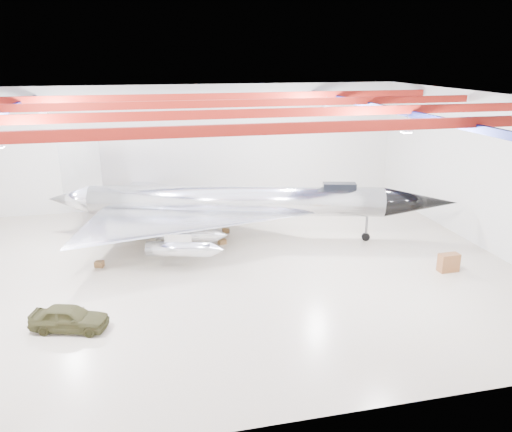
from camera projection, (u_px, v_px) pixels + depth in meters
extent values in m
plane|color=beige|center=(209.00, 269.00, 32.86)|extent=(40.00, 40.00, 0.00)
plane|color=silver|center=(184.00, 147.00, 45.06)|extent=(40.00, 0.00, 40.00)
plane|color=silver|center=(486.00, 172.00, 35.43)|extent=(0.00, 30.00, 30.00)
plane|color=#0A0F38|center=(203.00, 99.00, 29.46)|extent=(40.00, 40.00, 0.00)
cube|color=maroon|center=(231.00, 130.00, 21.30)|extent=(39.50, 0.25, 0.50)
cube|color=maroon|center=(211.00, 115.00, 26.86)|extent=(39.50, 0.25, 0.50)
cube|color=maroon|center=(198.00, 104.00, 32.42)|extent=(39.50, 0.25, 0.50)
cube|color=maroon|center=(189.00, 97.00, 37.98)|extent=(39.50, 0.25, 0.50)
cube|color=#0D1552|center=(388.00, 109.00, 32.30)|extent=(0.25, 29.50, 0.40)
cube|color=silver|center=(406.00, 129.00, 26.43)|extent=(0.55, 0.55, 0.25)
cube|color=silver|center=(44.00, 114.00, 33.29)|extent=(0.55, 0.55, 0.25)
cube|color=silver|center=(326.00, 107.00, 37.56)|extent=(0.55, 0.55, 0.25)
cylinder|color=silver|center=(236.00, 201.00, 37.26)|extent=(21.72, 7.72, 2.19)
cone|color=black|center=(420.00, 202.00, 36.84)|extent=(5.85, 3.52, 2.19)
cone|color=silver|center=(70.00, 199.00, 37.65)|extent=(3.73, 2.96, 2.19)
cube|color=silver|center=(80.00, 162.00, 36.74)|extent=(3.00, 0.91, 4.92)
cube|color=black|center=(339.00, 187.00, 36.67)|extent=(2.55, 1.46, 0.55)
cylinder|color=silver|center=(179.00, 249.00, 32.11)|extent=(4.27, 2.02, 0.98)
cylinder|color=silver|center=(186.00, 235.00, 34.72)|extent=(4.27, 2.02, 0.98)
cylinder|color=silver|center=(199.00, 207.00, 40.96)|extent=(4.27, 2.02, 0.98)
cylinder|color=silver|center=(203.00, 198.00, 43.56)|extent=(4.27, 2.02, 0.98)
cylinder|color=#59595B|center=(366.00, 228.00, 37.60)|extent=(0.20, 0.20, 1.97)
cylinder|color=black|center=(366.00, 237.00, 37.81)|extent=(0.65, 0.39, 0.61)
cylinder|color=#59595B|center=(172.00, 239.00, 35.44)|extent=(0.20, 0.20, 1.97)
cylinder|color=black|center=(173.00, 248.00, 35.65)|extent=(0.65, 0.39, 0.61)
cylinder|color=#59595B|center=(185.00, 215.00, 40.64)|extent=(0.20, 0.20, 1.97)
cylinder|color=black|center=(185.00, 223.00, 40.85)|extent=(0.65, 0.39, 0.61)
imported|color=#3B3A1D|center=(69.00, 318.00, 25.46)|extent=(4.22, 2.63, 1.34)
cube|color=brown|center=(449.00, 263.00, 32.38)|extent=(1.33, 0.69, 1.21)
cube|color=olive|center=(99.00, 264.00, 33.17)|extent=(0.68, 0.61, 0.39)
cube|color=#A72110|center=(145.00, 227.00, 40.37)|extent=(0.59, 0.53, 0.34)
cube|color=olive|center=(226.00, 231.00, 39.52)|extent=(0.53, 0.43, 0.36)
cube|color=#59595B|center=(126.00, 235.00, 38.80)|extent=(0.40, 0.35, 0.24)
cube|color=olive|center=(222.00, 242.00, 37.18)|extent=(0.64, 0.57, 0.37)
cylinder|color=#59595B|center=(211.00, 229.00, 39.83)|extent=(0.58, 0.58, 0.41)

